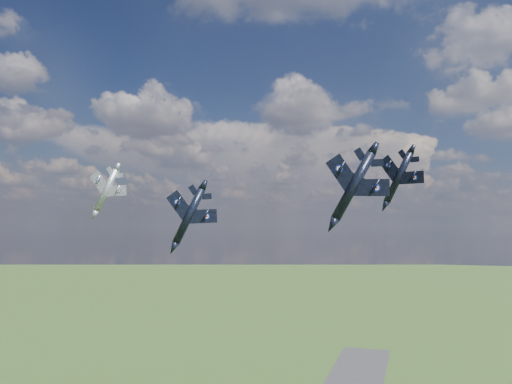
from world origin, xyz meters
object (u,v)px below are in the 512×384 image
(jet_right_navy, at_px, (353,186))
(jet_high_navy, at_px, (399,177))
(jet_left_silver, at_px, (106,190))
(jet_lead_navy, at_px, (189,216))

(jet_right_navy, xyz_separation_m, jet_high_navy, (4.64, 37.01, 4.49))
(jet_high_navy, relative_size, jet_left_silver, 1.19)
(jet_right_navy, relative_size, jet_left_silver, 1.08)
(jet_high_navy, distance_m, jet_left_silver, 57.75)
(jet_lead_navy, height_order, jet_high_navy, jet_high_navy)
(jet_right_navy, bearing_deg, jet_left_silver, 155.51)
(jet_right_navy, relative_size, jet_high_navy, 0.91)
(jet_right_navy, bearing_deg, jet_lead_navy, 152.42)
(jet_left_silver, bearing_deg, jet_right_navy, -28.61)
(jet_right_navy, bearing_deg, jet_high_navy, 78.90)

